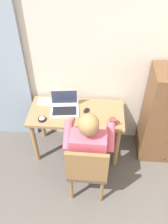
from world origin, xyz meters
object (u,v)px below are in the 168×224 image
object	(u,v)px
person_seated	(89,144)
laptop	(64,106)
desk_clock	(42,119)
desk	(77,119)
coffee_mug	(113,122)
computer_mouse	(86,110)
chair	(87,168)
notebook_pad	(46,102)

from	to	relation	value
person_seated	laptop	world-z (taller)	person_seated
desk_clock	desk	bearing A→B (deg)	23.56
desk	coffee_mug	xyz separation A→B (m)	(0.43, -0.18, 0.17)
desk	laptop	xyz separation A→B (m)	(-0.15, 0.04, 0.17)
desk	coffee_mug	world-z (taller)	coffee_mug
desk	computer_mouse	bearing A→B (deg)	9.26
chair	laptop	world-z (taller)	laptop
chair	coffee_mug	bearing A→B (deg)	60.75
desk	chair	world-z (taller)	chair
computer_mouse	coffee_mug	size ratio (longest dim) A/B	0.83
person_seated	desk_clock	bearing A→B (deg)	152.96
person_seated	computer_mouse	xyz separation A→B (m)	(-0.06, 0.47, 0.05)
desk	desk_clock	distance (m)	0.44
person_seated	computer_mouse	size ratio (longest dim) A/B	12.06
desk	notebook_pad	xyz separation A→B (m)	(-0.40, 0.16, 0.12)
laptop	coffee_mug	xyz separation A→B (m)	(0.58, -0.22, -0.00)
laptop	desk_clock	bearing A→B (deg)	-138.54
desk_clock	coffee_mug	distance (m)	0.82
person_seated	notebook_pad	bearing A→B (deg)	133.62
laptop	desk_clock	xyz separation A→B (m)	(-0.24, -0.21, -0.04)
desk_clock	laptop	bearing A→B (deg)	41.46
laptop	notebook_pad	world-z (taller)	laptop
notebook_pad	person_seated	bearing A→B (deg)	-43.48
desk	computer_mouse	xyz separation A→B (m)	(0.12, 0.02, 0.13)
laptop	notebook_pad	size ratio (longest dim) A/B	1.75
desk_clock	notebook_pad	size ratio (longest dim) A/B	0.43
desk_clock	notebook_pad	distance (m)	0.33
desk	computer_mouse	size ratio (longest dim) A/B	11.46
chair	desk	bearing A→B (deg)	105.55
chair	person_seated	world-z (taller)	person_seated
person_seated	coffee_mug	size ratio (longest dim) A/B	10.05
laptop	desk_clock	world-z (taller)	laptop
desk	computer_mouse	distance (m)	0.18
desk	chair	bearing A→B (deg)	-74.45
chair	person_seated	distance (m)	0.26
person_seated	computer_mouse	distance (m)	0.48
notebook_pad	desk_clock	bearing A→B (deg)	-83.61
desk_clock	notebook_pad	world-z (taller)	desk_clock
desk	desk_clock	bearing A→B (deg)	-156.44
computer_mouse	coffee_mug	bearing A→B (deg)	-10.28
computer_mouse	notebook_pad	xyz separation A→B (m)	(-0.52, 0.14, -0.01)
chair	notebook_pad	world-z (taller)	chair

